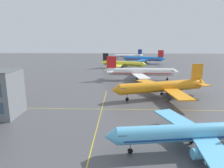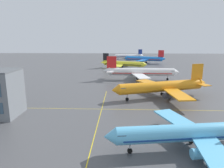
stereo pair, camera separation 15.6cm
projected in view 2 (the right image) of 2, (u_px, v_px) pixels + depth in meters
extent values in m
cylinder|color=#5BB7E5|center=(189.00, 133.00, 41.03)|extent=(29.91, 7.84, 3.53)
cone|color=#5BB7E5|center=(110.00, 137.00, 39.36)|extent=(2.89, 3.77, 3.46)
cube|color=#5BB7E5|center=(177.00, 120.00, 48.91)|extent=(9.39, 14.74, 0.37)
cube|color=#5BB7E5|center=(217.00, 157.00, 33.58)|extent=(5.69, 14.20, 0.37)
cylinder|color=#5BB7E5|center=(178.00, 130.00, 46.07)|extent=(3.41, 2.39, 1.95)
cylinder|color=#5BB7E5|center=(200.00, 154.00, 36.70)|extent=(3.41, 2.39, 1.95)
cube|color=#385166|center=(121.00, 134.00, 39.47)|extent=(2.13, 3.46, 0.65)
cube|color=navy|center=(189.00, 135.00, 41.12)|extent=(27.56, 7.53, 0.33)
cylinder|color=#99999E|center=(130.00, 146.00, 40.26)|extent=(0.26, 0.26, 1.53)
cylinder|color=black|center=(130.00, 151.00, 40.48)|extent=(1.07, 0.56, 1.02)
cylinder|color=#99999E|center=(191.00, 137.00, 44.05)|extent=(0.26, 0.26, 1.53)
cylinder|color=black|center=(191.00, 141.00, 44.27)|extent=(1.07, 0.56, 1.02)
cylinder|color=#99999E|center=(203.00, 149.00, 39.36)|extent=(0.26, 0.26, 1.53)
cylinder|color=black|center=(203.00, 153.00, 39.58)|extent=(1.07, 0.56, 1.02)
cylinder|color=orange|center=(161.00, 87.00, 78.18)|extent=(33.57, 15.03, 4.05)
cone|color=orange|center=(115.00, 90.00, 72.96)|extent=(3.92, 4.66, 3.97)
cone|color=orange|center=(202.00, 83.00, 83.40)|extent=(4.49, 4.76, 3.85)
cube|color=orange|center=(197.00, 72.00, 81.63)|extent=(4.96, 2.04, 6.40)
cube|color=orange|center=(192.00, 81.00, 85.76)|extent=(5.04, 6.36, 0.26)
cube|color=orange|center=(203.00, 85.00, 79.77)|extent=(5.04, 6.36, 0.26)
cube|color=orange|center=(152.00, 83.00, 87.10)|extent=(13.03, 16.56, 0.43)
cube|color=orange|center=(177.00, 94.00, 70.15)|extent=(7.50, 16.57, 0.43)
cylinder|color=#333338|center=(153.00, 88.00, 83.74)|extent=(4.16, 3.31, 2.24)
cylinder|color=#333338|center=(168.00, 95.00, 73.37)|extent=(4.16, 3.31, 2.24)
cube|color=#385166|center=(122.00, 88.00, 73.53)|extent=(3.04, 4.15, 0.75)
cube|color=orange|center=(161.00, 88.00, 78.29)|extent=(31.01, 14.17, 0.38)
cylinder|color=#99999E|center=(127.00, 96.00, 74.82)|extent=(0.30, 0.30, 1.76)
cylinder|color=black|center=(127.00, 99.00, 75.08)|extent=(1.27, 0.84, 1.17)
cylinder|color=#99999E|center=(162.00, 91.00, 81.94)|extent=(0.30, 0.30, 1.76)
cylinder|color=black|center=(162.00, 94.00, 82.19)|extent=(1.27, 0.84, 1.17)
cylinder|color=#99999E|center=(170.00, 95.00, 76.76)|extent=(0.30, 0.30, 1.76)
cylinder|color=black|center=(169.00, 98.00, 77.01)|extent=(1.27, 0.84, 1.17)
cylinder|color=white|center=(141.00, 72.00, 112.43)|extent=(35.28, 5.15, 4.18)
cone|color=white|center=(177.00, 72.00, 111.16)|extent=(2.97, 4.17, 4.09)
cone|color=white|center=(107.00, 71.00, 113.63)|extent=(3.63, 4.06, 3.97)
cube|color=red|center=(112.00, 62.00, 112.42)|extent=(5.29, 0.54, 6.60)
cube|color=white|center=(110.00, 72.00, 110.26)|extent=(3.67, 5.81, 0.26)
cube|color=white|center=(111.00, 70.00, 116.69)|extent=(3.67, 5.81, 0.26)
cube|color=white|center=(141.00, 76.00, 103.54)|extent=(8.60, 17.25, 0.44)
cube|color=white|center=(138.00, 70.00, 121.75)|extent=(9.43, 17.37, 0.44)
cylinder|color=#4C4C51|center=(143.00, 77.00, 107.30)|extent=(3.80, 2.41, 2.31)
cylinder|color=#4C4C51|center=(141.00, 74.00, 118.44)|extent=(3.80, 2.41, 2.31)
cube|color=#385166|center=(172.00, 71.00, 111.20)|extent=(2.08, 3.90, 0.77)
cube|color=red|center=(141.00, 73.00, 112.55)|extent=(32.47, 5.11, 0.40)
cylinder|color=#99999E|center=(168.00, 77.00, 112.06)|extent=(0.31, 0.31, 1.81)
cylinder|color=black|center=(167.00, 79.00, 112.32)|extent=(1.22, 0.53, 1.21)
cylinder|color=#99999E|center=(138.00, 78.00, 110.37)|extent=(0.31, 0.31, 1.81)
cylinder|color=black|center=(138.00, 80.00, 110.63)|extent=(1.22, 0.53, 1.21)
cylinder|color=#99999E|center=(137.00, 76.00, 115.94)|extent=(0.31, 0.31, 1.81)
cylinder|color=black|center=(137.00, 78.00, 116.20)|extent=(1.22, 0.53, 1.21)
cylinder|color=yellow|center=(124.00, 64.00, 154.77)|extent=(30.49, 13.71, 3.68)
cone|color=yellow|center=(145.00, 65.00, 148.74)|extent=(3.57, 4.24, 3.61)
cone|color=yellow|center=(103.00, 62.00, 160.81)|extent=(4.08, 4.33, 3.50)
cube|color=black|center=(106.00, 57.00, 159.01)|extent=(4.51, 1.86, 5.81)
cube|color=yellow|center=(104.00, 63.00, 157.44)|extent=(4.59, 5.78, 0.23)
cube|color=yellow|center=(107.00, 62.00, 162.72)|extent=(4.59, 5.78, 0.23)
cube|color=yellow|center=(119.00, 66.00, 147.76)|extent=(6.84, 15.05, 0.39)
cube|color=yellow|center=(126.00, 63.00, 162.72)|extent=(11.85, 15.04, 0.39)
cylinder|color=black|center=(122.00, 67.00, 150.52)|extent=(3.78, 3.01, 2.03)
cylinder|color=black|center=(126.00, 65.00, 159.67)|extent=(3.78, 3.01, 2.03)
cube|color=#385166|center=(142.00, 64.00, 149.43)|extent=(2.76, 3.77, 0.68)
cube|color=black|center=(123.00, 64.00, 154.87)|extent=(28.16, 12.92, 0.35)
cylinder|color=#99999E|center=(140.00, 68.00, 150.75)|extent=(0.27, 0.27, 1.60)
cylinder|color=black|center=(140.00, 69.00, 150.98)|extent=(1.15, 0.76, 1.07)
cylinder|color=#99999E|center=(120.00, 67.00, 153.69)|extent=(0.27, 0.27, 1.60)
cylinder|color=black|center=(120.00, 68.00, 153.92)|extent=(1.15, 0.76, 1.07)
cylinder|color=#99999E|center=(122.00, 66.00, 158.26)|extent=(0.27, 0.27, 1.60)
cylinder|color=black|center=(122.00, 68.00, 158.49)|extent=(1.15, 0.76, 1.07)
cylinder|color=blue|center=(144.00, 59.00, 191.47)|extent=(32.86, 15.13, 3.98)
cone|color=blue|center=(126.00, 58.00, 198.15)|extent=(3.89, 4.59, 3.90)
cone|color=blue|center=(164.00, 59.00, 184.58)|extent=(4.44, 4.69, 3.78)
cube|color=red|center=(161.00, 54.00, 184.61)|extent=(4.85, 2.06, 6.28)
cube|color=blue|center=(162.00, 58.00, 188.23)|extent=(5.00, 6.26, 0.25)
cube|color=blue|center=(161.00, 59.00, 182.55)|extent=(5.00, 6.26, 0.25)
cube|color=blue|center=(147.00, 58.00, 199.26)|extent=(7.55, 16.30, 0.42)
cube|color=blue|center=(143.00, 60.00, 183.17)|extent=(12.92, 16.21, 0.42)
cylinder|color=blue|center=(145.00, 60.00, 196.90)|extent=(4.10, 3.28, 2.20)
cylinder|color=blue|center=(142.00, 61.00, 187.05)|extent=(4.10, 3.28, 2.20)
cube|color=#385166|center=(128.00, 57.00, 197.14)|extent=(3.02, 4.08, 0.73)
cube|color=red|center=(144.00, 59.00, 191.58)|extent=(30.36, 14.26, 0.38)
cylinder|color=#99999E|center=(130.00, 61.00, 197.04)|extent=(0.29, 0.29, 1.73)
cylinder|color=black|center=(130.00, 62.00, 197.29)|extent=(1.24, 0.83, 1.15)
cylinder|color=#99999E|center=(147.00, 61.00, 193.71)|extent=(0.29, 0.29, 1.73)
cylinder|color=black|center=(147.00, 62.00, 193.96)|extent=(1.24, 0.83, 1.15)
cylinder|color=#99999E|center=(145.00, 62.00, 188.79)|extent=(0.29, 0.29, 1.73)
cylinder|color=black|center=(145.00, 63.00, 189.03)|extent=(1.24, 0.83, 1.15)
cylinder|color=white|center=(128.00, 56.00, 228.71)|extent=(29.41, 10.00, 3.49)
cone|color=white|center=(114.00, 56.00, 225.84)|extent=(3.09, 3.87, 3.42)
cone|color=white|center=(142.00, 55.00, 231.55)|extent=(3.61, 3.89, 3.31)
cube|color=navy|center=(140.00, 52.00, 230.26)|extent=(4.37, 1.31, 5.51)
cube|color=white|center=(140.00, 55.00, 233.84)|extent=(3.94, 5.31, 0.22)
cube|color=white|center=(141.00, 56.00, 228.55)|extent=(3.94, 5.31, 0.22)
cube|color=white|center=(127.00, 56.00, 236.48)|extent=(10.14, 14.50, 0.37)
cube|color=white|center=(131.00, 57.00, 221.50)|extent=(5.01, 13.85, 0.37)
cylinder|color=navy|center=(127.00, 57.00, 233.63)|extent=(3.47, 2.58, 1.93)
cylinder|color=navy|center=(129.00, 58.00, 224.47)|extent=(3.47, 2.58, 1.93)
cube|color=#385166|center=(116.00, 56.00, 226.11)|extent=(2.33, 3.50, 0.64)
cube|color=navy|center=(128.00, 56.00, 228.80)|extent=(27.13, 9.51, 0.33)
cylinder|color=#99999E|center=(118.00, 58.00, 227.04)|extent=(0.26, 0.26, 1.51)
cylinder|color=black|center=(118.00, 59.00, 227.26)|extent=(1.08, 0.63, 1.01)
cylinder|color=#99999E|center=(129.00, 58.00, 231.81)|extent=(0.26, 0.26, 1.51)
cylinder|color=black|center=(129.00, 59.00, 232.03)|extent=(1.08, 0.63, 1.01)
cylinder|color=#99999E|center=(130.00, 58.00, 227.23)|extent=(0.26, 0.26, 1.51)
cylinder|color=black|center=(130.00, 59.00, 227.45)|extent=(1.08, 0.63, 1.01)
cube|color=yellow|center=(102.00, 109.00, 66.12)|extent=(128.24, 0.20, 0.01)
cube|color=yellow|center=(94.00, 137.00, 47.44)|extent=(0.20, 84.21, 0.01)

